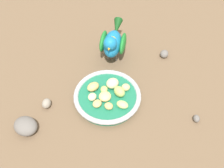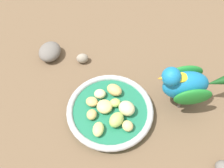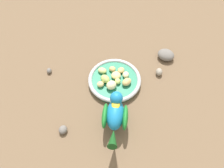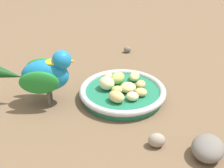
# 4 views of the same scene
# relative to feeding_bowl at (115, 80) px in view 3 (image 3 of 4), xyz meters

# --- Properties ---
(ground_plane) EXTENTS (4.00, 4.00, 0.00)m
(ground_plane) POSITION_rel_feeding_bowl_xyz_m (-0.01, -0.01, -0.01)
(ground_plane) COLOR brown
(feeding_bowl) EXTENTS (0.19, 0.19, 0.03)m
(feeding_bowl) POSITION_rel_feeding_bowl_xyz_m (0.00, 0.00, 0.00)
(feeding_bowl) COLOR #1E7251
(feeding_bowl) RESTS_ON ground_plane
(apple_piece_0) EXTENTS (0.04, 0.04, 0.03)m
(apple_piece_0) POSITION_rel_feeding_bowl_xyz_m (0.03, -0.00, 0.02)
(apple_piece_0) COLOR #B2CC66
(apple_piece_0) RESTS_ON feeding_bowl
(apple_piece_1) EXTENTS (0.03, 0.03, 0.02)m
(apple_piece_1) POSITION_rel_feeding_bowl_xyz_m (-0.01, 0.02, 0.01)
(apple_piece_1) COLOR #B2CC66
(apple_piece_1) RESTS_ON feeding_bowl
(apple_piece_2) EXTENTS (0.04, 0.04, 0.02)m
(apple_piece_2) POSITION_rel_feeding_bowl_xyz_m (-0.03, -0.03, 0.01)
(apple_piece_2) COLOR tan
(apple_piece_2) RESTS_ON feeding_bowl
(apple_piece_3) EXTENTS (0.04, 0.04, 0.02)m
(apple_piece_3) POSITION_rel_feeding_bowl_xyz_m (-0.01, -0.01, 0.02)
(apple_piece_3) COLOR #E5C67F
(apple_piece_3) RESTS_ON feeding_bowl
(apple_piece_4) EXTENTS (0.04, 0.04, 0.02)m
(apple_piece_4) POSITION_rel_feeding_bowl_xyz_m (0.03, -0.05, 0.01)
(apple_piece_4) COLOR #C6D17A
(apple_piece_4) RESTS_ON feeding_bowl
(apple_piece_5) EXTENTS (0.05, 0.04, 0.03)m
(apple_piece_5) POSITION_rel_feeding_bowl_xyz_m (0.02, 0.03, 0.02)
(apple_piece_5) COLOR beige
(apple_piece_5) RESTS_ON feeding_bowl
(apple_piece_6) EXTENTS (0.03, 0.03, 0.02)m
(apple_piece_6) POSITION_rel_feeding_bowl_xyz_m (-0.04, -0.00, 0.01)
(apple_piece_6) COLOR beige
(apple_piece_6) RESTS_ON feeding_bowl
(apple_piece_7) EXTENTS (0.04, 0.04, 0.02)m
(apple_piece_7) POSITION_rel_feeding_bowl_xyz_m (-0.03, 0.03, 0.02)
(apple_piece_7) COLOR tan
(apple_piece_7) RESTS_ON feeding_bowl
(apple_piece_8) EXTENTS (0.03, 0.03, 0.02)m
(apple_piece_8) POSITION_rel_feeding_bowl_xyz_m (-0.01, -0.04, 0.01)
(apple_piece_8) COLOR tan
(apple_piece_8) RESTS_ON feeding_bowl
(apple_piece_9) EXTENTS (0.02, 0.02, 0.02)m
(apple_piece_9) POSITION_rel_feeding_bowl_xyz_m (0.06, 0.01, 0.01)
(apple_piece_9) COLOR #E5C67F
(apple_piece_9) RESTS_ON feeding_bowl
(parrot) EXTENTS (0.11, 0.17, 0.12)m
(parrot) POSITION_rel_feeding_bowl_xyz_m (0.05, 0.16, 0.06)
(parrot) COLOR #59544C
(parrot) RESTS_ON ground_plane
(rock_large) EXTENTS (0.09, 0.08, 0.04)m
(rock_large) POSITION_rel_feeding_bowl_xyz_m (-0.23, -0.05, 0.00)
(rock_large) COLOR slate
(rock_large) RESTS_ON ground_plane
(pebble_0) EXTENTS (0.02, 0.02, 0.02)m
(pebble_0) POSITION_rel_feeding_bowl_xyz_m (0.22, -0.12, -0.00)
(pebble_0) COLOR slate
(pebble_0) RESTS_ON ground_plane
(pebble_1) EXTENTS (0.04, 0.04, 0.02)m
(pebble_1) POSITION_rel_feeding_bowl_xyz_m (0.22, 0.13, -0.00)
(pebble_1) COLOR slate
(pebble_1) RESTS_ON ground_plane
(pebble_2) EXTENTS (0.03, 0.04, 0.03)m
(pebble_2) POSITION_rel_feeding_bowl_xyz_m (-0.17, 0.02, -0.00)
(pebble_2) COLOR gray
(pebble_2) RESTS_ON ground_plane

